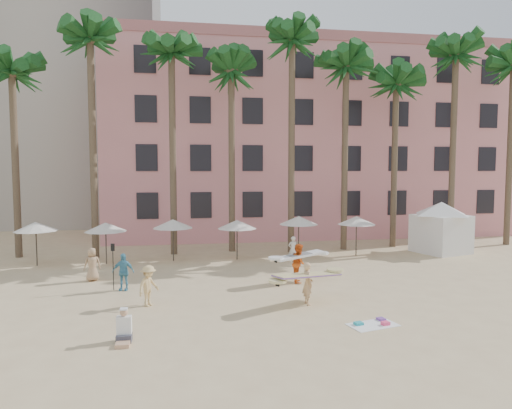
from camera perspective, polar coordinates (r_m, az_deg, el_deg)
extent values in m
plane|color=#D1B789|center=(17.56, 5.96, -14.61)|extent=(120.00, 120.00, 0.00)
cube|color=pink|center=(43.59, 6.05, 7.36)|extent=(35.00, 14.00, 16.00)
cylinder|color=brown|center=(33.27, -27.86, 4.37)|extent=(0.44, 0.44, 12.00)
cylinder|color=brown|center=(31.07, -19.71, 6.50)|extent=(0.44, 0.44, 14.00)
cylinder|color=brown|center=(31.05, -10.36, 6.23)|extent=(0.44, 0.44, 13.50)
cylinder|color=brown|center=(31.71, -3.05, 5.35)|extent=(0.44, 0.44, 12.50)
cylinder|color=brown|center=(31.44, 4.46, 7.17)|extent=(0.44, 0.44, 14.50)
cylinder|color=brown|center=(33.05, 11.04, 5.67)|extent=(0.44, 0.44, 13.00)
cylinder|color=brown|center=(35.07, 16.91, 4.66)|extent=(0.44, 0.44, 12.00)
cylinder|color=brown|center=(36.17, 23.38, 6.06)|extent=(0.44, 0.44, 14.00)
cylinder|color=brown|center=(39.46, 29.14, 5.34)|extent=(0.44, 0.44, 13.50)
cylinder|color=#332B23|center=(30.14, -25.76, -4.57)|extent=(0.07, 0.07, 2.50)
cone|color=silver|center=(29.99, -25.83, -2.49)|extent=(2.50, 2.50, 0.55)
cylinder|color=#332B23|center=(29.15, -18.23, -4.74)|extent=(0.07, 0.07, 2.40)
cone|color=silver|center=(29.01, -18.28, -2.69)|extent=(2.50, 2.50, 0.55)
cylinder|color=#332B23|center=(28.98, -10.31, -4.55)|extent=(0.07, 0.07, 2.50)
cone|color=silver|center=(28.83, -10.34, -2.38)|extent=(2.50, 2.50, 0.55)
cylinder|color=#332B23|center=(29.07, -2.38, -4.55)|extent=(0.07, 0.07, 2.40)
cone|color=silver|center=(28.93, -2.39, -2.49)|extent=(2.50, 2.50, 0.55)
cylinder|color=#332B23|center=(29.69, 5.35, -4.18)|extent=(0.07, 0.07, 2.60)
cone|color=silver|center=(29.54, 5.36, -1.98)|extent=(2.50, 2.50, 0.55)
cylinder|color=#332B23|center=(31.12, 12.42, -3.96)|extent=(0.07, 0.07, 2.50)
cone|color=silver|center=(30.98, 12.46, -1.95)|extent=(2.50, 2.50, 0.55)
cube|color=white|center=(33.90, 22.10, -3.42)|extent=(3.76, 3.76, 2.60)
cone|color=white|center=(33.72, 22.18, -0.47)|extent=(5.63, 5.63, 0.90)
cube|color=white|center=(17.85, 14.43, -14.37)|extent=(1.99, 1.41, 0.02)
cube|color=teal|center=(17.70, 12.70, -14.30)|extent=(0.35, 0.32, 0.10)
cube|color=#FF4678|center=(17.92, 15.88, -14.09)|extent=(0.33, 0.28, 0.12)
cube|color=#7942A0|center=(18.42, 15.37, -13.64)|extent=(0.33, 0.35, 0.08)
imported|color=tan|center=(19.68, 6.49, -9.78)|extent=(0.48, 0.69, 1.80)
cube|color=#DBCC88|center=(19.60, 6.50, -8.76)|extent=(3.30, 2.23, 0.39)
imported|color=#DD5617|center=(23.36, 5.42, -7.31)|extent=(0.92, 1.08, 1.97)
cube|color=white|center=(23.29, 5.43, -6.36)|extent=(2.86, 1.64, 0.29)
imported|color=silver|center=(28.29, 4.63, -5.61)|extent=(0.62, 0.43, 1.62)
imported|color=tan|center=(25.02, -19.79, -7.05)|extent=(0.97, 0.77, 1.72)
imported|color=tan|center=(19.87, -13.28, -9.85)|extent=(1.19, 1.27, 1.73)
imported|color=#4C96B3|center=(22.68, -16.27, -8.08)|extent=(1.09, 0.59, 1.77)
cylinder|color=black|center=(22.83, -17.42, -7.60)|extent=(0.04, 0.04, 2.10)
cube|color=black|center=(22.64, -17.48, -5.12)|extent=(0.18, 0.03, 0.35)
cube|color=#3F3F4C|center=(16.36, -16.15, -15.73)|extent=(0.49, 0.46, 0.26)
cube|color=tan|center=(16.02, -16.32, -16.42)|extent=(0.44, 0.49, 0.13)
cube|color=white|center=(16.27, -16.16, -14.28)|extent=(0.48, 0.29, 0.60)
sphere|color=tan|center=(16.14, -16.19, -12.80)|extent=(0.26, 0.26, 0.26)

